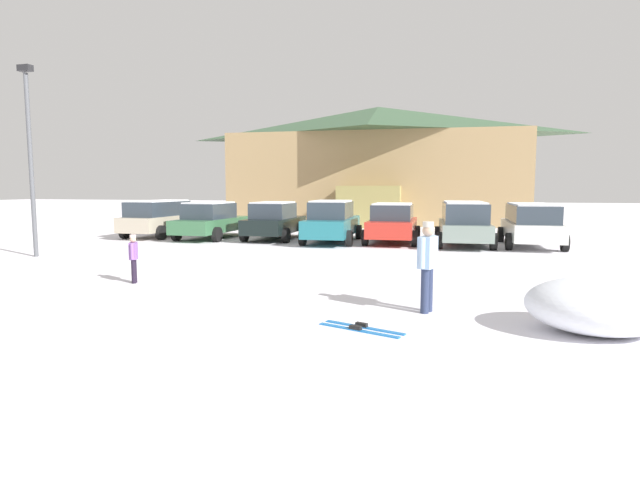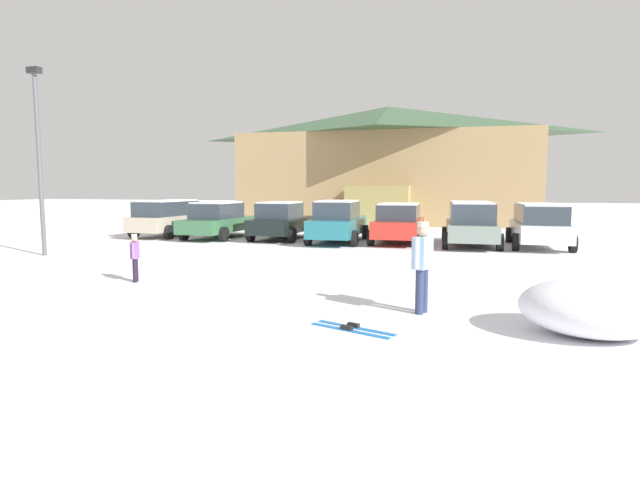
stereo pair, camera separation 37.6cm
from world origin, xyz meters
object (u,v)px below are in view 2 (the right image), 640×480
object	(u,v)px
parked_white_suv	(539,224)
lamp_post	(39,152)
pair_of_skis	(352,328)
parked_beige_suv	(168,217)
parked_red_sedan	(399,223)
parked_grey_wagon	(471,222)
parked_green_coupe	(218,220)
skier_adult_in_blue_parka	(422,262)
plowed_snow_pile	(593,308)
parked_teal_hatchback	(338,221)
skier_child_in_purple_jacket	(135,255)
ski_lodge	(388,164)
parked_black_sedan	(281,221)

from	to	relation	value
parked_white_suv	lamp_post	bearing A→B (deg)	-156.40
pair_of_skis	parked_beige_suv	bearing A→B (deg)	132.19
parked_red_sedan	parked_grey_wagon	size ratio (longest dim) A/B	0.89
parked_green_coupe	pair_of_skis	size ratio (longest dim) A/B	3.18
parked_white_suv	skier_adult_in_blue_parka	world-z (taller)	parked_white_suv
parked_green_coupe	parked_red_sedan	bearing A→B (deg)	0.95
plowed_snow_pile	parked_green_coupe	bearing A→B (deg)	136.28
parked_grey_wagon	parked_white_suv	xyz separation A→B (m)	(2.52, 0.30, -0.03)
parked_red_sedan	plowed_snow_pile	bearing A→B (deg)	-69.81
parked_teal_hatchback	skier_child_in_purple_jacket	world-z (taller)	parked_teal_hatchback
ski_lodge	lamp_post	distance (m)	22.24
parked_red_sedan	parked_black_sedan	bearing A→B (deg)	178.83
parked_beige_suv	parked_teal_hatchback	xyz separation A→B (m)	(8.42, -0.44, -0.04)
parked_black_sedan	skier_child_in_purple_jacket	bearing A→B (deg)	-89.19
ski_lodge	parked_green_coupe	distance (m)	15.00
pair_of_skis	plowed_snow_pile	distance (m)	3.72
parked_green_coupe	parked_grey_wagon	bearing A→B (deg)	-0.52
parked_black_sedan	parked_teal_hatchback	xyz separation A→B (m)	(2.73, -0.50, 0.04)
parked_grey_wagon	pair_of_skis	world-z (taller)	parked_grey_wagon
parked_teal_hatchback	plowed_snow_pile	xyz separation A→B (m)	(6.99, -11.85, -0.44)
lamp_post	skier_adult_in_blue_parka	bearing A→B (deg)	-18.95
ski_lodge	parked_red_sedan	distance (m)	13.97
parked_black_sedan	parked_beige_suv	bearing A→B (deg)	-179.44
ski_lodge	parked_black_sedan	size ratio (longest dim) A/B	4.71
lamp_post	parked_green_coupe	bearing A→B (deg)	67.43
parked_beige_suv	parked_green_coupe	world-z (taller)	parked_beige_suv
parked_white_suv	pair_of_skis	world-z (taller)	parked_white_suv
parked_black_sedan	parked_grey_wagon	distance (m)	8.06
parked_red_sedan	parked_grey_wagon	bearing A→B (deg)	-4.73
ski_lodge	plowed_snow_pile	bearing A→B (deg)	-74.77
parked_green_coupe	skier_child_in_purple_jacket	distance (m)	10.69
parked_beige_suv	skier_child_in_purple_jacket	xyz separation A→B (m)	(5.84, -10.42, -0.26)
parked_green_coupe	lamp_post	world-z (taller)	lamp_post
ski_lodge	parked_green_coupe	bearing A→B (deg)	-112.75
parked_beige_suv	parked_black_sedan	distance (m)	5.69
parked_grey_wagon	skier_child_in_purple_jacket	distance (m)	12.85
parked_green_coupe	plowed_snow_pile	distance (m)	17.52
parked_green_coupe	plowed_snow_pile	size ratio (longest dim) A/B	2.13
parked_beige_suv	pair_of_skis	world-z (taller)	parked_beige_suv
parked_green_coupe	skier_adult_in_blue_parka	xyz separation A→B (m)	(10.01, -11.40, 0.11)
parked_white_suv	parked_grey_wagon	bearing A→B (deg)	-173.28
parked_green_coupe	parked_red_sedan	distance (m)	8.16
ski_lodge	lamp_post	size ratio (longest dim) A/B	3.12
ski_lodge	parked_red_sedan	xyz separation A→B (m)	(2.48, -13.40, -3.06)
parked_green_coupe	skier_adult_in_blue_parka	bearing A→B (deg)	-48.72
skier_adult_in_blue_parka	parked_black_sedan	bearing A→B (deg)	121.28
pair_of_skis	parked_teal_hatchback	bearing A→B (deg)	104.98
parked_teal_hatchback	parked_grey_wagon	size ratio (longest dim) A/B	1.02
pair_of_skis	lamp_post	size ratio (longest dim) A/B	0.24
plowed_snow_pile	lamp_post	bearing A→B (deg)	161.72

